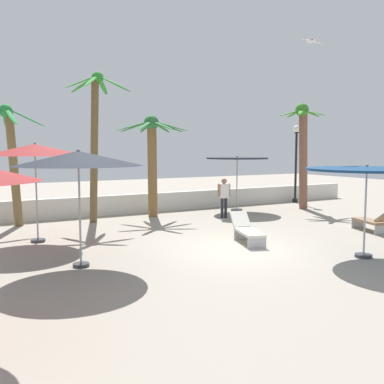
{
  "coord_description": "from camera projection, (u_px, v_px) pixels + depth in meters",
  "views": [
    {
      "loc": [
        -7.07,
        -9.76,
        2.84
      ],
      "look_at": [
        0.0,
        2.85,
        1.4
      ],
      "focal_mm": 40.66,
      "sensor_mm": 36.0,
      "label": 1
    }
  ],
  "objects": [
    {
      "name": "patio_umbrella_3",
      "position": [
        367.0,
        172.0,
        11.2
      ],
      "size": [
        3.05,
        3.05,
        2.45
      ],
      "color": "#333338",
      "rests_on": "ground_plane"
    },
    {
      "name": "palm_tree_2",
      "position": [
        152.0,
        152.0,
        18.04
      ],
      "size": [
        3.11,
        3.1,
        4.22
      ],
      "color": "brown",
      "rests_on": "ground_plane"
    },
    {
      "name": "patio_umbrella_2",
      "position": [
        35.0,
        150.0,
        13.04
      ],
      "size": [
        3.03,
        3.03,
        3.04
      ],
      "color": "#333338",
      "rests_on": "ground_plane"
    },
    {
      "name": "boundary_wall",
      "position": [
        134.0,
        204.0,
        19.21
      ],
      "size": [
        25.2,
        0.3,
        0.84
      ],
      "primitive_type": "cube",
      "color": "silver",
      "rests_on": "ground_plane"
    },
    {
      "name": "lamp_post_1",
      "position": [
        296.0,
        154.0,
        22.83
      ],
      "size": [
        0.38,
        0.38,
        4.06
      ],
      "color": "black",
      "rests_on": "ground_plane"
    },
    {
      "name": "lounge_chair_0",
      "position": [
        374.0,
        221.0,
        14.77
      ],
      "size": [
        1.06,
        1.95,
        0.83
      ],
      "color": "#B7B7BC",
      "rests_on": "ground_plane"
    },
    {
      "name": "palm_tree_3",
      "position": [
        11.0,
        151.0,
        15.71
      ],
      "size": [
        2.63,
        2.71,
        4.44
      ],
      "color": "brown",
      "rests_on": "ground_plane"
    },
    {
      "name": "ground_plane",
      "position": [
        241.0,
        250.0,
        12.2
      ],
      "size": [
        56.0,
        56.0,
        0.0
      ],
      "primitive_type": "plane",
      "color": "#9E9384"
    },
    {
      "name": "lounge_chair_1",
      "position": [
        247.0,
        229.0,
        13.24
      ],
      "size": [
        1.09,
        1.96,
        0.84
      ],
      "color": "#B7B7BC",
      "rests_on": "ground_plane"
    },
    {
      "name": "palm_tree_1",
      "position": [
        95.0,
        130.0,
        16.6
      ],
      "size": [
        2.59,
        2.27,
        5.76
      ],
      "color": "brown",
      "rests_on": "ground_plane"
    },
    {
      "name": "palm_tree_0",
      "position": [
        303.0,
        144.0,
        20.3
      ],
      "size": [
        2.12,
        2.13,
        4.95
      ],
      "color": "brown",
      "rests_on": "ground_plane"
    },
    {
      "name": "patio_umbrella_4",
      "position": [
        237.0,
        161.0,
        19.78
      ],
      "size": [
        2.81,
        2.81,
        2.54
      ],
      "color": "#333338",
      "rests_on": "ground_plane"
    },
    {
      "name": "patio_umbrella_1",
      "position": [
        78.0,
        159.0,
        10.27
      ],
      "size": [
        3.05,
        3.05,
        2.85
      ],
      "color": "#333338",
      "rests_on": "ground_plane"
    },
    {
      "name": "guest_0",
      "position": [
        224.0,
        194.0,
        17.82
      ],
      "size": [
        0.55,
        0.3,
        1.64
      ],
      "color": "#26262D",
      "rests_on": "ground_plane"
    },
    {
      "name": "seagull_0",
      "position": [
        311.0,
        41.0,
        14.91
      ],
      "size": [
        1.32,
        0.49,
        0.14
      ],
      "color": "white"
    }
  ]
}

